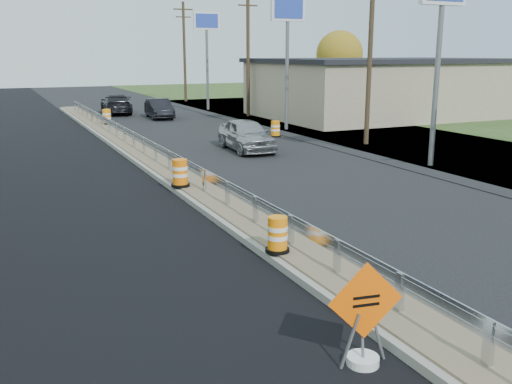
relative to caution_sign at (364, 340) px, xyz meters
name	(u,v)px	position (x,y,z in m)	size (l,w,h in m)	color
ground	(228,212)	(1.41, 8.93, -0.42)	(140.00, 140.00, 0.00)	black
milled_overlay	(42,166)	(-2.99, 18.93, -0.42)	(7.20, 120.00, 0.01)	black
median	(156,163)	(1.41, 16.93, -0.31)	(1.60, 55.00, 0.23)	gray
guardrail	(150,145)	(1.41, 17.93, 0.30)	(0.10, 46.15, 0.72)	silver
retail_building_near	(385,87)	(22.40, 28.93, 1.73)	(18.50, 12.50, 4.27)	tan
pylon_sign_south	(442,6)	(11.91, 11.93, 6.05)	(2.20, 0.30, 7.90)	slate
pylon_sign_mid	(288,22)	(11.91, 24.93, 6.05)	(2.20, 0.30, 7.90)	slate
pylon_sign_north	(207,30)	(11.91, 38.93, 6.05)	(2.20, 0.30, 7.90)	slate
utility_pole_smid	(370,47)	(12.91, 17.93, 4.51)	(1.90, 0.26, 9.40)	#473523
utility_pole_nmid	(248,49)	(12.91, 32.93, 4.51)	(1.90, 0.26, 9.40)	#473523
utility_pole_north	(184,50)	(12.91, 47.93, 4.51)	(1.90, 0.26, 9.40)	#473523
tree_far_yellow	(339,54)	(27.41, 42.93, 4.11)	(4.62, 4.62, 6.86)	#473523
caution_sign	(364,340)	(0.00, 0.00, 0.00)	(1.20, 0.50, 1.67)	white
barrel_median_near	(277,235)	(0.86, 4.56, 0.20)	(0.56, 0.56, 0.82)	black
barrel_median_mid	(180,173)	(0.86, 11.81, 0.25)	(0.64, 0.64, 0.93)	black
barrel_median_far	(107,117)	(1.96, 30.60, 0.26)	(0.65, 0.65, 0.95)	black
barrel_shoulder_near	(275,129)	(9.87, 22.40, 0.01)	(0.62, 0.62, 0.92)	black
car_silver	(246,135)	(6.46, 18.84, 0.35)	(1.82, 4.54, 1.55)	#A5A5A9
car_dark_mid	(159,109)	(6.49, 34.55, 0.28)	(1.49, 4.27, 1.41)	black
car_dark_far	(116,104)	(4.29, 39.05, 0.35)	(2.18, 5.37, 1.56)	black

